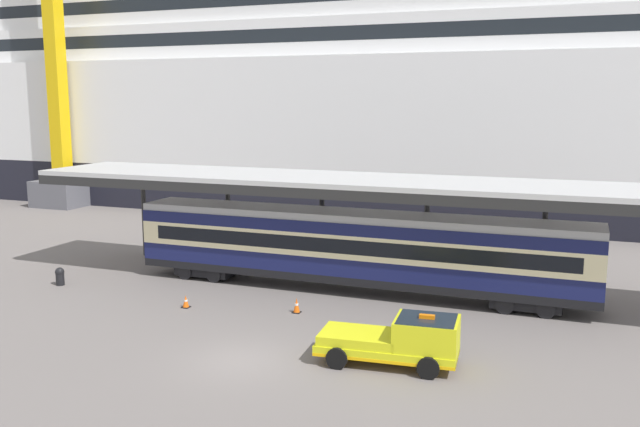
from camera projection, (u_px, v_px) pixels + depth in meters
The scene contains 9 objects.
ground_plane at pixel (242, 361), 25.79m from camera, with size 400.00×400.00×0.00m, color slate.
cruise_ship at pixel (440, 41), 64.65m from camera, with size 131.09×30.66×43.16m.
platform_canopy at pixel (359, 184), 34.63m from camera, with size 35.87×5.92×5.80m.
train_carriage at pixel (355, 247), 34.75m from camera, with size 23.61×2.81×4.11m.
service_truck at pixel (401, 339), 25.21m from camera, with size 5.36×2.61×2.02m.
traffic_cone_near at pixel (186, 302), 32.31m from camera, with size 0.36×0.36×0.59m.
traffic_cone_mid at pixel (297, 306), 31.52m from camera, with size 0.36×0.36×0.69m.
dockside_crane at pixel (54, 2), 60.26m from camera, with size 10.30×4.40×57.42m.
quay_bollard at pixel (60, 276), 36.19m from camera, with size 0.48×0.48×0.96m.
Camera 1 is at (11.57, -21.81, 9.74)m, focal length 38.38 mm.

